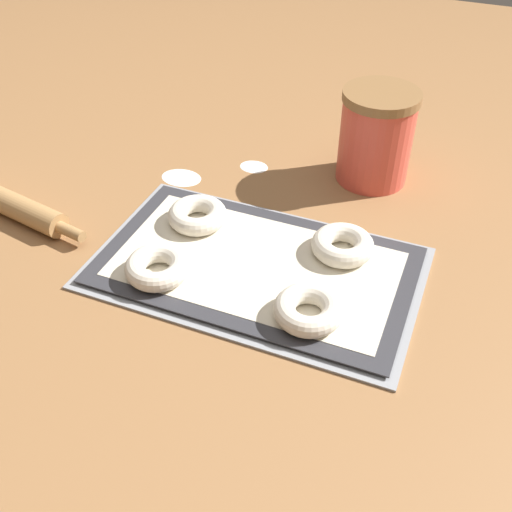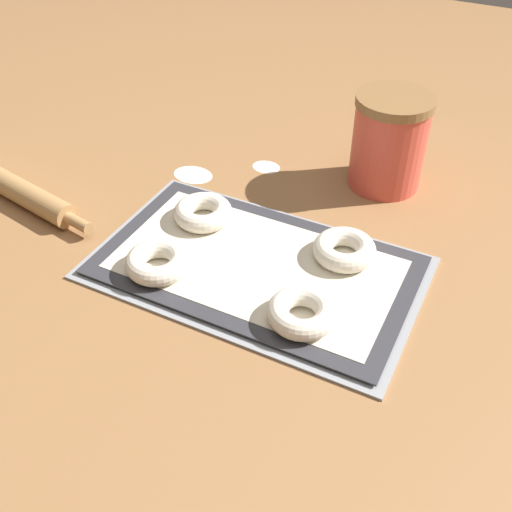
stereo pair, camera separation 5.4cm
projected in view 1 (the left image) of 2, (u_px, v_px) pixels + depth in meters
The scene contains 10 objects.
ground_plane at pixel (269, 269), 0.90m from camera, with size 2.80×2.80×0.00m, color olive.
baking_tray at pixel (256, 267), 0.90m from camera, with size 0.49×0.29×0.01m.
baking_mat at pixel (256, 264), 0.90m from camera, with size 0.46×0.27×0.00m.
bagel_front_left at pixel (157, 267), 0.87m from camera, with size 0.09×0.09×0.03m.
bagel_front_right at pixel (309, 310), 0.80m from camera, with size 0.09×0.09×0.03m.
bagel_back_left at pixel (197, 215), 0.96m from camera, with size 0.09×0.09×0.03m.
bagel_back_right at pixel (343, 245), 0.90m from camera, with size 0.09×0.09×0.03m.
flour_canister at pixel (376, 136), 1.04m from camera, with size 0.13×0.13×0.17m.
flour_patch_near at pixel (254, 166), 1.12m from camera, with size 0.05×0.04×0.00m.
flour_patch_far at pixel (181, 177), 1.09m from camera, with size 0.08×0.06×0.00m.
Camera 1 is at (0.24, -0.63, 0.60)m, focal length 42.00 mm.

